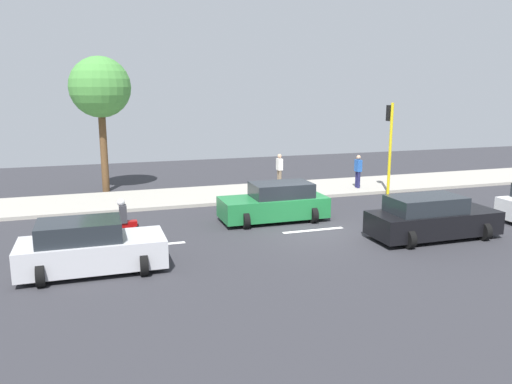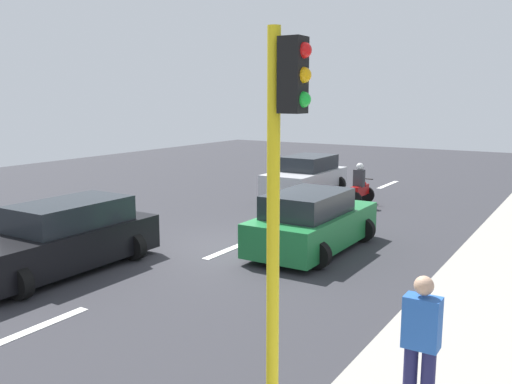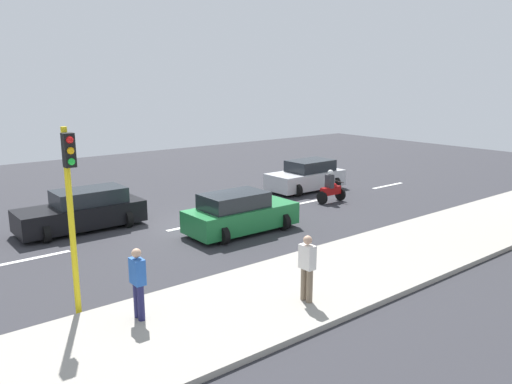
{
  "view_description": "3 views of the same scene",
  "coord_description": "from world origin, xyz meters",
  "views": [
    {
      "loc": [
        -16.55,
        7.62,
        5.18
      ],
      "look_at": [
        0.7,
        2.01,
        1.45
      ],
      "focal_mm": 35.48,
      "sensor_mm": 36.0,
      "label": 1
    },
    {
      "loc": [
        7.63,
        -11.16,
        3.78
      ],
      "look_at": [
        -0.46,
        1.82,
        1.13
      ],
      "focal_mm": 38.51,
      "sensor_mm": 36.0,
      "label": 2
    },
    {
      "loc": [
        16.2,
        -9.84,
        5.52
      ],
      "look_at": [
        0.31,
        2.8,
        0.99
      ],
      "focal_mm": 35.5,
      "sensor_mm": 36.0,
      "label": 3
    }
  ],
  "objects": [
    {
      "name": "lane_stripe_mid",
      "position": [
        0.0,
        0.0,
        0.01
      ],
      "size": [
        0.2,
        2.4,
        0.01
      ],
      "primitive_type": "cube",
      "color": "white",
      "rests_on": "ground"
    },
    {
      "name": "motorcycle",
      "position": [
        0.68,
        6.89,
        0.64
      ],
      "size": [
        0.6,
        1.3,
        1.53
      ],
      "color": "black",
      "rests_on": "ground"
    },
    {
      "name": "pedestrian_by_tree",
      "position": [
        7.85,
        -1.6,
        1.06
      ],
      "size": [
        0.4,
        0.24,
        1.69
      ],
      "color": "#72604C",
      "rests_on": "sidewalk"
    },
    {
      "name": "sidewalk",
      "position": [
        7.0,
        0.0,
        0.07
      ],
      "size": [
        4.0,
        60.0,
        0.15
      ],
      "primitive_type": "cube",
      "color": "#9E998E",
      "rests_on": "ground"
    },
    {
      "name": "lane_stripe_south",
      "position": [
        0.0,
        6.0,
        0.01
      ],
      "size": [
        0.2,
        2.4,
        0.01
      ],
      "primitive_type": "cube",
      "color": "white",
      "rests_on": "ground"
    },
    {
      "name": "traffic_light_corner",
      "position": [
        4.85,
        -6.18,
        2.93
      ],
      "size": [
        0.49,
        0.24,
        4.5
      ],
      "color": "yellow",
      "rests_on": "ground"
    },
    {
      "name": "car_black",
      "position": [
        -2.16,
        -3.52,
        0.71
      ],
      "size": [
        2.16,
        4.58,
        1.52
      ],
      "color": "black",
      "rests_on": "ground"
    },
    {
      "name": "car_green",
      "position": [
        1.79,
        0.86,
        0.71
      ],
      "size": [
        2.17,
        4.2,
        1.52
      ],
      "color": "#1E7238",
      "rests_on": "ground"
    },
    {
      "name": "pedestrian_near_signal",
      "position": [
        6.14,
        -5.26,
        1.06
      ],
      "size": [
        0.4,
        0.24,
        1.69
      ],
      "color": "#1E1E4C",
      "rests_on": "sidewalk"
    },
    {
      "name": "car_silver",
      "position": [
        -1.94,
        7.87,
        0.71
      ],
      "size": [
        2.22,
        4.07,
        1.52
      ],
      "color": "#B7B7BC",
      "rests_on": "ground"
    },
    {
      "name": "ground_plane",
      "position": [
        0.0,
        0.0,
        -0.05
      ],
      "size": [
        40.0,
        60.0,
        0.1
      ],
      "primitive_type": "cube",
      "color": "#2D2D33"
    },
    {
      "name": "lane_stripe_north",
      "position": [
        0.0,
        -6.0,
        0.01
      ],
      "size": [
        0.2,
        2.4,
        0.01
      ],
      "primitive_type": "cube",
      "color": "white",
      "rests_on": "ground"
    },
    {
      "name": "lane_stripe_far_south",
      "position": [
        0.0,
        12.0,
        0.01
      ],
      "size": [
        0.2,
        2.4,
        0.01
      ],
      "primitive_type": "cube",
      "color": "white",
      "rests_on": "ground"
    }
  ]
}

